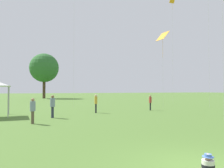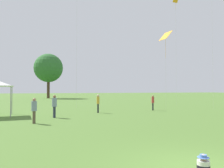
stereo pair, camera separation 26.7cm
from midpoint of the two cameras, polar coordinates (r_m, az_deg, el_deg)
The scene contains 8 objects.
seated_toddler at distance 6.41m, azimuth 23.80°, elevation -19.35°, with size 0.43×0.52×0.57m.
person_standing_0 at distance 15.26m, azimuth -19.21°, elevation -6.02°, with size 0.48×0.48×1.67m.
person_standing_1 at distance 17.96m, azimuth -14.40°, elevation -5.15°, with size 0.53×0.53×1.79m.
person_standing_5 at distance 24.03m, azimuth 10.94°, elevation -4.41°, with size 0.30×0.30×1.64m.
person_standing_6 at distance 21.12m, azimuth -3.31°, elevation -4.59°, with size 0.35×0.35×1.77m.
kite_2 at distance 35.27m, azimuth 16.51°, elevation 18.87°, with size 0.82×0.43×15.82m.
kite_7 at distance 27.73m, azimuth 14.09°, elevation 11.85°, with size 1.09×1.53×9.31m.
distant_tree_0 at distance 60.57m, azimuth -16.14°, elevation 4.01°, with size 7.58×7.58×11.86m.
Camera 2 is at (-4.34, -4.62, 2.20)m, focal length 35.00 mm.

